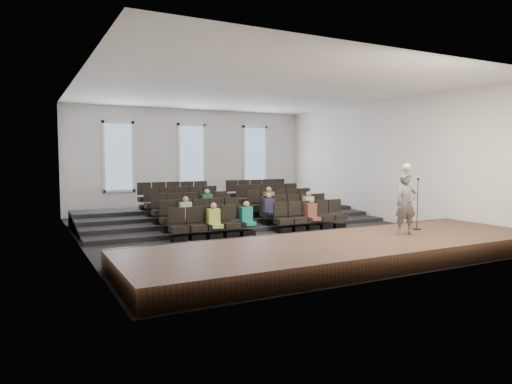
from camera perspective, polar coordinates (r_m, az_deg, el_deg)
ground at (r=16.46m, az=0.18°, el=-4.98°), size 14.00×14.00×0.00m
ceiling at (r=16.41m, az=0.18°, el=12.55°), size 12.00×14.00×0.02m
wall_back at (r=22.70m, az=-8.10°, el=3.89°), size 12.00×0.04×5.00m
wall_front at (r=10.55m, az=18.23°, el=3.19°), size 12.00×0.04×5.00m
wall_left at (r=14.47m, az=-21.48°, el=3.37°), size 0.04×14.00×5.00m
wall_right at (r=19.78m, az=15.85°, el=3.70°), size 0.04×14.00×5.00m
stage at (r=12.21m, az=11.46°, el=-7.18°), size 11.80×3.60×0.50m
stage_lip at (r=13.60m, az=6.75°, el=-5.93°), size 11.80×0.06×0.52m
risers at (r=19.27m, az=-4.21°, el=-3.03°), size 11.80×4.80×0.60m
seating_rows at (r=17.74m, az=-2.14°, el=-2.09°), size 6.80×4.70×1.67m
windows at (r=22.63m, az=-8.05°, el=4.39°), size 8.44×0.10×3.24m
audience at (r=16.63m, az=-0.33°, el=-2.06°), size 5.45×2.64×1.10m
speaker at (r=13.48m, az=18.24°, el=-1.42°), size 0.73×0.58×1.73m
mic_stand at (r=14.58m, az=19.51°, el=-2.63°), size 0.26×0.26×1.56m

